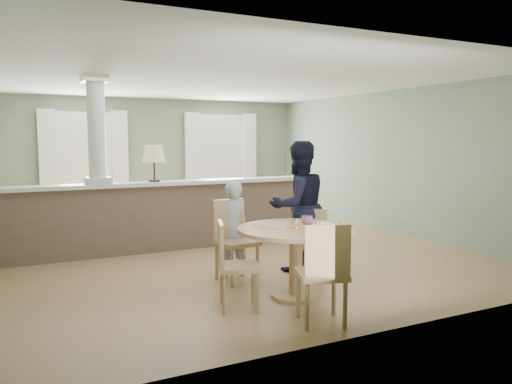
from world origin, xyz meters
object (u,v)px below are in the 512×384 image
dining_table (296,242)px  chair_far_boy (233,236)px  sofa (141,210)px  houseplant (277,193)px  chair_far_man (311,240)px  man_person (298,206)px  chair_near (324,269)px  chair_side (232,261)px  child_person (232,229)px

dining_table → chair_far_boy: 1.02m
sofa → houseplant: 2.68m
chair_far_man → man_person: size_ratio=0.50×
sofa → dining_table: sofa is taller
sofa → chair_far_man: size_ratio=3.72×
houseplant → chair_near: bearing=-113.9°
chair_side → houseplant: bearing=-15.1°
dining_table → chair_far_boy: (-0.34, 0.96, -0.07)m
chair_far_boy → dining_table: bearing=-77.5°
houseplant → chair_near: (-2.16, -4.88, -0.15)m
chair_near → chair_far_man: bearing=-100.0°
sofa → man_person: man_person is taller
houseplant → chair_near: houseplant is taller
sofa → chair_far_boy: bearing=-77.2°
man_person → chair_side: bearing=34.4°
child_person → man_person: size_ratio=0.71×
man_person → houseplant: bearing=-115.2°
houseplant → man_person: 3.29m
chair_side → child_person: child_person is taller
sofa → man_person: size_ratio=1.85×
dining_table → man_person: 1.20m
sofa → chair_side: (-0.11, -4.47, 0.04)m
chair_near → child_person: size_ratio=0.80×
dining_table → man_person: size_ratio=0.75×
houseplant → chair_far_man: size_ratio=1.62×
chair_side → man_person: man_person is taller
sofa → man_person: (1.32, -3.43, 0.40)m
dining_table → chair_far_man: 0.89m
houseplant → chair_side: houseplant is taller
chair_side → child_person: size_ratio=0.74×
houseplant → chair_side: (-2.74, -4.05, -0.19)m
houseplant → man_person: man_person is taller
chair_near → man_person: (0.84, 1.86, 0.32)m
sofa → child_person: 3.34m
houseplant → dining_table: size_ratio=1.07×
houseplant → chair_far_man: houseplant is taller
sofa → chair_side: sofa is taller
dining_table → sofa: bearing=98.9°
chair_far_man → child_person: size_ratio=0.70×
chair_near → child_person: child_person is taller
chair_far_boy → houseplant: bearing=45.8°
sofa → dining_table: (0.70, -4.43, 0.16)m
chair_near → chair_side: (-0.58, 0.83, -0.04)m
chair_far_boy → man_person: (0.97, 0.04, 0.32)m
chair_near → chair_side: chair_near is taller
dining_table → chair_near: bearing=-104.1°
chair_far_man → child_person: bearing=-162.7°
houseplant → chair_near: 5.34m
houseplant → dining_table: 4.46m
chair_side → dining_table: bearing=-68.1°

